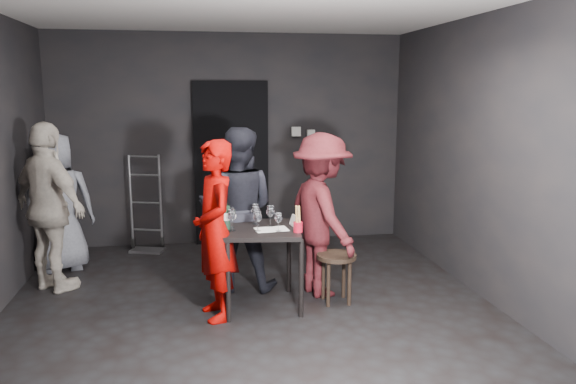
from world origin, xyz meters
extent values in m
cube|color=black|center=(0.00, 0.00, 0.00)|extent=(4.50, 5.00, 0.02)
cube|color=silver|center=(0.00, 0.00, 2.70)|extent=(4.50, 5.00, 0.02)
cube|color=black|center=(0.00, 2.50, 1.35)|extent=(4.50, 0.04, 2.70)
cube|color=black|center=(0.00, -2.50, 1.35)|extent=(4.50, 0.04, 2.70)
cube|color=black|center=(2.25, 0.00, 1.35)|extent=(0.04, 5.00, 2.70)
cube|color=black|center=(0.00, 2.44, 1.05)|extent=(0.95, 0.10, 2.10)
cube|color=#B7B7B2|center=(0.85, 2.45, 1.45)|extent=(0.12, 0.06, 0.12)
cube|color=#B7B7B2|center=(1.05, 2.45, 1.40)|extent=(0.10, 0.06, 0.14)
cylinder|color=#B2B2B7|center=(-1.26, 2.29, 0.60)|extent=(0.03, 0.03, 1.20)
cylinder|color=#B2B2B7|center=(-0.91, 2.29, 0.60)|extent=(0.03, 0.03, 1.20)
cube|color=#B2B2B7|center=(-1.08, 2.17, 0.01)|extent=(0.40, 0.22, 0.03)
cylinder|color=black|center=(-1.26, 2.32, 0.08)|extent=(0.04, 0.16, 0.16)
cylinder|color=black|center=(-0.91, 2.32, 0.08)|extent=(0.04, 0.16, 0.16)
cube|color=black|center=(0.10, 0.17, 0.73)|extent=(0.72, 0.72, 0.04)
cylinder|color=black|center=(-0.22, -0.15, 0.35)|extent=(0.04, 0.04, 0.71)
cylinder|color=black|center=(0.42, -0.15, 0.35)|extent=(0.04, 0.04, 0.71)
cylinder|color=black|center=(-0.22, 0.49, 0.35)|extent=(0.04, 0.04, 0.71)
cylinder|color=black|center=(0.42, 0.49, 0.35)|extent=(0.04, 0.04, 0.71)
cylinder|color=black|center=(0.81, 0.14, 0.45)|extent=(0.37, 0.37, 0.04)
cylinder|color=black|center=(0.91, 0.24, 0.21)|extent=(0.04, 0.04, 0.41)
cylinder|color=black|center=(0.71, 0.24, 0.21)|extent=(0.04, 0.04, 0.41)
cylinder|color=black|center=(0.71, 0.04, 0.21)|extent=(0.04, 0.04, 0.41)
cylinder|color=black|center=(0.91, 0.04, 0.21)|extent=(0.04, 0.04, 0.41)
imported|color=#9E0300|center=(-0.32, -0.02, 0.83)|extent=(0.51, 0.67, 1.65)
imported|color=black|center=(-0.07, 0.70, 0.89)|extent=(0.95, 0.65, 1.77)
imported|color=#50161B|center=(0.73, 0.40, 0.84)|extent=(0.78, 1.18, 1.68)
imported|color=#BEB1A2|center=(-1.89, 0.93, 0.95)|extent=(1.18, 1.14, 1.90)
imported|color=slate|center=(-1.96, 1.59, 0.78)|extent=(0.84, 0.59, 1.57)
cube|color=white|center=(0.19, 0.08, 0.75)|extent=(0.31, 0.22, 0.00)
cylinder|color=black|center=(-0.21, 0.16, 0.86)|extent=(0.07, 0.07, 0.22)
cylinder|color=black|center=(-0.21, 0.16, 1.01)|extent=(0.03, 0.03, 0.09)
cylinder|color=white|center=(-0.21, 0.16, 0.87)|extent=(0.07, 0.07, 0.07)
cylinder|color=#B00F22|center=(0.41, -0.05, 0.80)|extent=(0.08, 0.08, 0.09)
camera|label=1|loc=(-0.48, -4.77, 1.99)|focal=35.00mm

